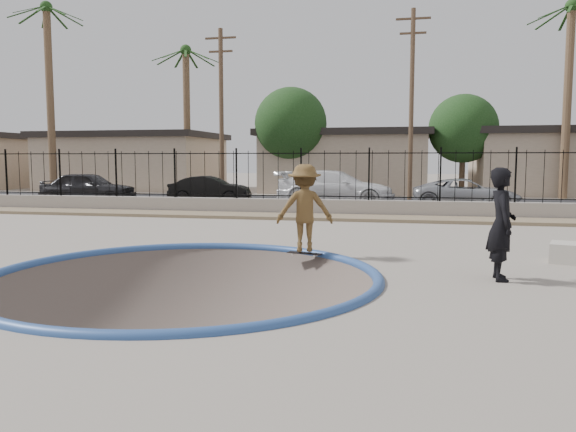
% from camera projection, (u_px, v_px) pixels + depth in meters
% --- Properties ---
extents(ground, '(120.00, 120.00, 2.20)m').
position_uv_depth(ground, '(309.00, 238.00, 22.71)').
color(ground, gray).
rests_on(ground, ground).
extents(bowl_pit, '(6.84, 6.84, 1.80)m').
position_uv_depth(bowl_pit, '(184.00, 277.00, 9.94)').
color(bowl_pit, '#4F433D').
rests_on(bowl_pit, ground).
extents(coping_ring, '(7.04, 7.04, 0.20)m').
position_uv_depth(coping_ring, '(184.00, 277.00, 9.94)').
color(coping_ring, '#2B4C8C').
rests_on(coping_ring, ground).
extents(rock_strip, '(42.00, 1.60, 0.11)m').
position_uv_depth(rock_strip, '(295.00, 217.00, 19.87)').
color(rock_strip, '#8A765A').
rests_on(rock_strip, ground).
extents(retaining_wall, '(42.00, 0.45, 0.60)m').
position_uv_depth(retaining_wall, '(301.00, 207.00, 20.91)').
color(retaining_wall, gray).
rests_on(retaining_wall, ground).
extents(fence, '(40.00, 0.04, 1.80)m').
position_uv_depth(fence, '(301.00, 175.00, 20.79)').
color(fence, black).
rests_on(fence, retaining_wall).
extents(street, '(90.00, 8.00, 0.04)m').
position_uv_depth(street, '(326.00, 202.00, 27.46)').
color(street, black).
rests_on(street, ground).
extents(house_west, '(11.60, 8.60, 3.90)m').
position_uv_depth(house_west, '(135.00, 161.00, 39.59)').
color(house_west, tan).
rests_on(house_west, ground).
extents(house_center, '(10.60, 8.60, 3.90)m').
position_uv_depth(house_center, '(347.00, 161.00, 36.51)').
color(house_center, tan).
rests_on(house_center, ground).
extents(palm_left, '(2.30, 2.30, 11.30)m').
position_uv_depth(palm_left, '(48.00, 59.00, 33.07)').
color(palm_left, brown).
rests_on(palm_left, ground).
extents(palm_mid, '(2.30, 2.30, 9.30)m').
position_uv_depth(palm_mid, '(186.00, 87.00, 35.66)').
color(palm_mid, brown).
rests_on(palm_mid, ground).
extents(palm_right, '(2.30, 2.30, 10.30)m').
position_uv_depth(palm_right, '(569.00, 58.00, 29.13)').
color(palm_right, brown).
rests_on(palm_right, ground).
extents(utility_pole_left, '(1.70, 0.24, 9.00)m').
position_uv_depth(utility_pole_left, '(221.00, 110.00, 30.17)').
color(utility_pole_left, '#473323').
rests_on(utility_pole_left, ground).
extents(utility_pole_mid, '(1.70, 0.24, 9.50)m').
position_uv_depth(utility_pole_mid, '(411.00, 102.00, 28.09)').
color(utility_pole_mid, '#473323').
rests_on(utility_pole_mid, ground).
extents(street_tree_left, '(4.32, 4.32, 6.36)m').
position_uv_depth(street_tree_left, '(291.00, 124.00, 33.50)').
color(street_tree_left, '#473323').
rests_on(street_tree_left, ground).
extents(street_tree_mid, '(3.96, 3.96, 5.83)m').
position_uv_depth(street_tree_mid, '(463.00, 129.00, 32.46)').
color(street_tree_mid, '#473323').
rests_on(street_tree_mid, ground).
extents(skater, '(1.33, 0.93, 1.87)m').
position_uv_depth(skater, '(305.00, 213.00, 12.03)').
color(skater, brown).
rests_on(skater, ground).
extents(skateboard, '(0.79, 0.38, 0.07)m').
position_uv_depth(skateboard, '(305.00, 253.00, 12.12)').
color(skateboard, black).
rests_on(skateboard, ground).
extents(videographer, '(0.50, 0.73, 1.94)m').
position_uv_depth(videographer, '(501.00, 224.00, 9.60)').
color(videographer, black).
rests_on(videographer, ground).
extents(car_a, '(4.44, 2.10, 1.47)m').
position_uv_depth(car_a, '(89.00, 187.00, 26.21)').
color(car_a, black).
rests_on(car_a, street).
extents(car_b, '(3.90, 1.67, 1.25)m').
position_uv_depth(car_b, '(210.00, 189.00, 26.53)').
color(car_b, black).
rests_on(car_b, street).
extents(car_c, '(5.46, 2.54, 1.54)m').
position_uv_depth(car_c, '(336.00, 188.00, 25.29)').
color(car_c, white).
rests_on(car_c, street).
extents(car_d, '(4.45, 2.10, 1.23)m').
position_uv_depth(car_d, '(466.00, 193.00, 23.67)').
color(car_d, '#A0A2A8').
rests_on(car_d, street).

